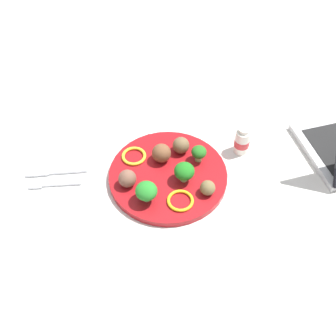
% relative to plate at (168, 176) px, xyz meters
% --- Properties ---
extents(ground_plane, '(4.00, 4.00, 0.00)m').
position_rel_plate_xyz_m(ground_plane, '(0.00, 0.00, -0.01)').
color(ground_plane, silver).
extents(plate, '(0.28, 0.28, 0.02)m').
position_rel_plate_xyz_m(plate, '(0.00, 0.00, 0.00)').
color(plate, maroon).
rests_on(plate, ground_plane).
extents(broccoli_floret_mid_right, '(0.05, 0.05, 0.05)m').
position_rel_plate_xyz_m(broccoli_floret_mid_right, '(0.06, 0.07, 0.04)').
color(broccoli_floret_mid_right, '#9AD06F').
rests_on(broccoli_floret_mid_right, plate).
extents(broccoli_floret_back_right, '(0.05, 0.05, 0.05)m').
position_rel_plate_xyz_m(broccoli_floret_back_right, '(-0.03, 0.02, 0.04)').
color(broccoli_floret_back_right, '#A0BE7E').
rests_on(broccoli_floret_back_right, plate).
extents(broccoli_floret_back_left, '(0.04, 0.04, 0.04)m').
position_rel_plate_xyz_m(broccoli_floret_back_left, '(-0.08, -0.03, 0.03)').
color(broccoli_floret_back_left, '#93C96F').
rests_on(broccoli_floret_back_left, plate).
extents(meatball_mid_right, '(0.04, 0.04, 0.04)m').
position_rel_plate_xyz_m(meatball_mid_right, '(-0.04, -0.07, 0.03)').
color(meatball_mid_right, brown).
rests_on(meatball_mid_right, plate).
extents(meatball_center, '(0.05, 0.05, 0.05)m').
position_rel_plate_xyz_m(meatball_center, '(0.01, -0.05, 0.03)').
color(meatball_center, brown).
rests_on(meatball_center, plate).
extents(meatball_front_right, '(0.03, 0.03, 0.03)m').
position_rel_plate_xyz_m(meatball_front_right, '(-0.08, 0.07, 0.03)').
color(meatball_front_right, brown).
rests_on(meatball_front_right, plate).
extents(meatball_far_rim, '(0.04, 0.04, 0.04)m').
position_rel_plate_xyz_m(meatball_far_rim, '(0.10, 0.02, 0.03)').
color(meatball_far_rim, brown).
rests_on(meatball_far_rim, plate).
extents(pepper_ring_far_rim, '(0.07, 0.07, 0.01)m').
position_rel_plate_xyz_m(pepper_ring_far_rim, '(-0.01, 0.09, 0.01)').
color(pepper_ring_far_rim, yellow).
rests_on(pepper_ring_far_rim, plate).
extents(pepper_ring_back_left, '(0.08, 0.08, 0.01)m').
position_rel_plate_xyz_m(pepper_ring_back_left, '(0.07, -0.07, 0.01)').
color(pepper_ring_back_left, yellow).
rests_on(pepper_ring_back_left, plate).
extents(napkin, '(0.18, 0.13, 0.01)m').
position_rel_plate_xyz_m(napkin, '(0.26, -0.04, -0.01)').
color(napkin, white).
rests_on(napkin, ground_plane).
extents(fork, '(0.12, 0.03, 0.01)m').
position_rel_plate_xyz_m(fork, '(0.27, -0.02, -0.00)').
color(fork, silver).
rests_on(fork, napkin).
extents(knife, '(0.15, 0.03, 0.01)m').
position_rel_plate_xyz_m(knife, '(0.27, -0.06, -0.00)').
color(knife, silver).
rests_on(knife, napkin).
extents(yogurt_bottle, '(0.04, 0.04, 0.08)m').
position_rel_plate_xyz_m(yogurt_bottle, '(-0.19, -0.06, 0.03)').
color(yogurt_bottle, white).
rests_on(yogurt_bottle, ground_plane).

